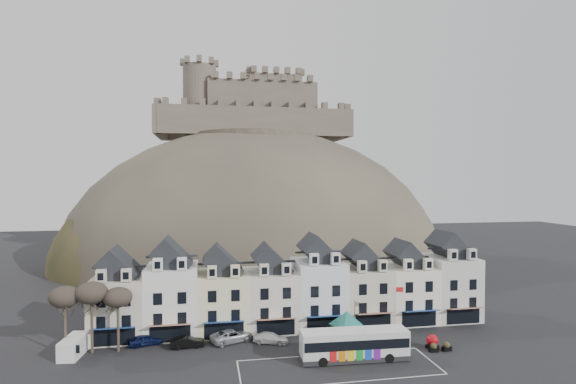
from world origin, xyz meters
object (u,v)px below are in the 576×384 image
object	(u,v)px
bus	(354,343)
car_maroon	(339,332)
red_buoy	(432,341)
car_white	(271,338)
car_black	(187,342)
white_van	(74,346)
bus_shelter	(347,319)
car_navy	(146,340)
car_charcoal	(353,327)
car_silver	(232,336)
flagpole	(396,309)

from	to	relation	value
bus	car_maroon	xyz separation A→B (m)	(0.41, 7.26, -1.16)
red_buoy	car_white	xyz separation A→B (m)	(-19.41, 5.47, -0.24)
car_black	white_van	bearing A→B (deg)	85.90
bus_shelter	red_buoy	distance (m)	10.76
car_white	car_maroon	world-z (taller)	car_maroon
bus_shelter	car_navy	world-z (taller)	bus_shelter
bus_shelter	car_white	bearing A→B (deg)	147.13
bus	car_navy	world-z (taller)	bus
car_navy	car_charcoal	distance (m)	27.34
car_black	car_charcoal	world-z (taller)	car_charcoal
white_van	car_black	bearing A→B (deg)	7.28
bus	red_buoy	distance (m)	10.79
bus	red_buoy	bearing A→B (deg)	10.91
red_buoy	car_navy	size ratio (longest dim) A/B	0.41
car_white	car_maroon	bearing A→B (deg)	-69.20
car_black	car_charcoal	bearing A→B (deg)	-90.23
bus	car_white	size ratio (longest dim) A/B	2.81
bus	white_van	distance (m)	33.15
bus_shelter	car_charcoal	size ratio (longest dim) A/B	1.47
car_maroon	car_charcoal	bearing A→B (deg)	-46.31
red_buoy	car_navy	world-z (taller)	red_buoy
bus	car_black	size ratio (longest dim) A/B	3.03
car_charcoal	white_van	bearing A→B (deg)	73.91
car_white	bus_shelter	bearing A→B (deg)	-84.51
car_black	bus_shelter	bearing A→B (deg)	-102.35
car_maroon	car_charcoal	distance (m)	3.13
bus	bus_shelter	world-z (taller)	bus_shelter
car_white	car_maroon	size ratio (longest dim) A/B	0.97
bus_shelter	car_charcoal	bearing A→B (deg)	43.16
bus_shelter	car_navy	xyz separation A→B (m)	(-25.00, 4.39, -2.61)
car_charcoal	car_navy	bearing A→B (deg)	70.84
bus	car_white	world-z (taller)	bus
car_navy	car_silver	distance (m)	10.83
car_maroon	car_silver	bearing A→B (deg)	93.11
bus_shelter	white_van	xyz separation A→B (m)	(-32.96, 2.50, -2.23)
car_charcoal	car_silver	bearing A→B (deg)	73.22
flagpole	car_black	bearing A→B (deg)	174.71
car_black	car_maroon	size ratio (longest dim) A/B	0.90
car_navy	car_silver	world-z (taller)	car_silver
bus	bus_shelter	distance (m)	4.94
bus	bus_shelter	size ratio (longest dim) A/B	1.97
red_buoy	car_charcoal	size ratio (longest dim) A/B	0.40
car_black	car_silver	distance (m)	5.70
car_maroon	red_buoy	bearing A→B (deg)	-111.25
bus_shelter	red_buoy	bearing A→B (deg)	-36.09
bus_shelter	car_maroon	xyz separation A→B (m)	(-0.20, 2.56, -2.54)
white_van	car_black	xyz separation A→B (m)	(13.16, 0.15, -0.41)
bus_shelter	car_charcoal	distance (m)	5.62
flagpole	car_white	xyz separation A→B (m)	(-16.09, 2.16, -3.48)
car_black	car_silver	xyz separation A→B (m)	(5.60, 1.06, 0.10)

